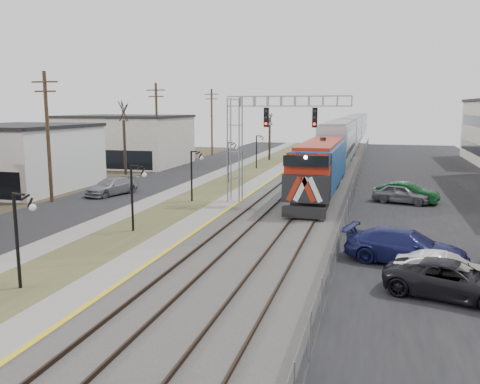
% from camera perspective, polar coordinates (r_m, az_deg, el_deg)
% --- Properties ---
extents(street_west, '(7.00, 120.00, 0.04)m').
position_cam_1_polar(street_west, '(49.23, -10.76, 0.82)').
color(street_west, black).
rests_on(street_west, ground).
extents(sidewalk, '(2.00, 120.00, 0.08)m').
position_cam_1_polar(sidewalk, '(47.45, -5.86, 0.64)').
color(sidewalk, gray).
rests_on(sidewalk, ground).
extents(grass_median, '(4.00, 120.00, 0.06)m').
position_cam_1_polar(grass_median, '(46.47, -2.40, 0.48)').
color(grass_median, '#464D29').
rests_on(grass_median, ground).
extents(platform, '(2.00, 120.00, 0.24)m').
position_cam_1_polar(platform, '(45.66, 1.19, 0.44)').
color(platform, gray).
rests_on(platform, ground).
extents(ballast_bed, '(8.00, 120.00, 0.20)m').
position_cam_1_polar(ballast_bed, '(44.74, 7.42, 0.14)').
color(ballast_bed, '#595651').
rests_on(ballast_bed, ground).
extents(parking_lot, '(16.00, 120.00, 0.04)m').
position_cam_1_polar(parking_lot, '(44.81, 22.80, -0.62)').
color(parking_lot, black).
rests_on(parking_lot, ground).
extents(platform_edge, '(0.24, 120.00, 0.01)m').
position_cam_1_polar(platform_edge, '(45.44, 2.27, 0.55)').
color(platform_edge, gold).
rests_on(platform_edge, platform).
extents(track_near, '(1.58, 120.00, 0.15)m').
position_cam_1_polar(track_near, '(45.02, 4.90, 0.47)').
color(track_near, '#2D2119').
rests_on(track_near, ballast_bed).
extents(track_far, '(1.58, 120.00, 0.15)m').
position_cam_1_polar(track_far, '(44.54, 9.33, 0.28)').
color(track_far, '#2D2119').
rests_on(track_far, ballast_bed).
extents(train, '(3.00, 108.65, 5.33)m').
position_cam_1_polar(train, '(87.80, 12.33, 6.46)').
color(train, '#1454A2').
rests_on(train, ground).
extents(signal_gantry, '(9.00, 1.07, 8.15)m').
position_cam_1_polar(signal_gantry, '(37.79, 1.94, 6.87)').
color(signal_gantry, gray).
rests_on(signal_gantry, ground).
extents(lampposts, '(0.14, 62.14, 4.00)m').
position_cam_1_polar(lampposts, '(30.84, -11.78, -0.65)').
color(lampposts, black).
rests_on(lampposts, ground).
extents(utility_poles, '(0.28, 80.28, 10.00)m').
position_cam_1_polar(utility_poles, '(41.67, -20.75, 5.70)').
color(utility_poles, '#4C3823').
rests_on(utility_poles, ground).
extents(fence, '(0.04, 120.00, 1.60)m').
position_cam_1_polar(fence, '(44.28, 12.83, 0.80)').
color(fence, gray).
rests_on(fence, ground).
extents(bare_trees, '(12.30, 42.30, 5.95)m').
position_cam_1_polar(bare_trees, '(52.92, -10.15, 4.36)').
color(bare_trees, '#382D23').
rests_on(bare_trees, ground).
extents(car_lot_b, '(4.28, 2.07, 1.35)m').
position_cam_1_polar(car_lot_b, '(22.68, 22.12, -8.31)').
color(car_lot_b, silver).
rests_on(car_lot_b, ground).
extents(car_lot_c, '(5.57, 3.71, 1.42)m').
position_cam_1_polar(car_lot_c, '(21.53, 22.76, -9.20)').
color(car_lot_c, black).
rests_on(car_lot_c, ground).
extents(car_lot_d, '(6.03, 3.54, 1.64)m').
position_cam_1_polar(car_lot_d, '(25.27, 18.09, -5.93)').
color(car_lot_d, '#161A4E').
rests_on(car_lot_d, ground).
extents(car_lot_e, '(4.63, 2.80, 1.48)m').
position_cam_1_polar(car_lot_e, '(40.88, 17.69, -0.22)').
color(car_lot_e, slate).
rests_on(car_lot_e, ground).
extents(car_lot_f, '(4.89, 2.89, 1.52)m').
position_cam_1_polar(car_lot_f, '(41.32, 18.27, -0.11)').
color(car_lot_f, '#0D411D').
rests_on(car_lot_f, ground).
extents(car_street_b, '(3.40, 5.32, 1.43)m').
position_cam_1_polar(car_street_b, '(43.92, -14.24, 0.57)').
color(car_street_b, gray).
rests_on(car_street_b, ground).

